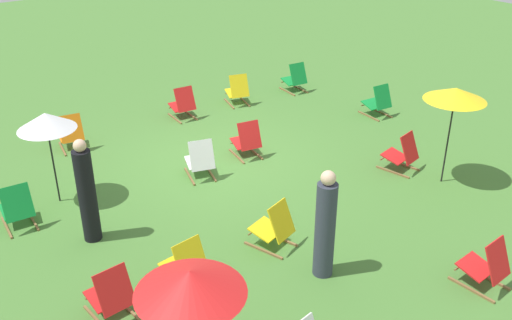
% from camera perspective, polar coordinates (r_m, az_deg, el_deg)
% --- Properties ---
extents(ground_plane, '(40.00, 40.00, 0.00)m').
position_cam_1_polar(ground_plane, '(12.30, -3.38, -0.08)').
color(ground_plane, '#477A33').
extents(deckchair_0, '(0.60, 0.83, 0.83)m').
position_cam_1_polar(deckchair_0, '(13.30, -17.87, 2.51)').
color(deckchair_0, olive).
rests_on(deckchair_0, ground).
extents(deckchair_1, '(0.62, 0.84, 0.83)m').
position_cam_1_polar(deckchair_1, '(12.11, 14.27, 0.58)').
color(deckchair_1, olive).
rests_on(deckchair_1, ground).
extents(deckchair_2, '(0.55, 0.80, 0.83)m').
position_cam_1_polar(deckchair_2, '(16.19, 3.89, 8.03)').
color(deckchair_2, olive).
rests_on(deckchair_2, ground).
extents(deckchair_3, '(0.53, 0.79, 0.83)m').
position_cam_1_polar(deckchair_3, '(8.28, -14.20, -12.87)').
color(deckchair_3, olive).
rests_on(deckchair_3, ground).
extents(deckchair_4, '(0.56, 0.81, 0.83)m').
position_cam_1_polar(deckchair_4, '(8.61, -7.03, -10.36)').
color(deckchair_4, olive).
rests_on(deckchair_4, ground).
extents(deckchair_5, '(0.53, 0.79, 0.83)m').
position_cam_1_polar(deckchair_5, '(10.70, -22.59, -4.42)').
color(deckchair_5, olive).
rests_on(deckchair_5, ground).
extents(deckchair_6, '(0.68, 0.87, 0.83)m').
position_cam_1_polar(deckchair_6, '(11.53, -5.55, -0.04)').
color(deckchair_6, olive).
rests_on(deckchair_6, ground).
extents(deckchair_7, '(0.52, 0.79, 0.83)m').
position_cam_1_polar(deckchair_7, '(9.19, 21.85, -9.73)').
color(deckchair_7, olive).
rests_on(deckchair_7, ground).
extents(deckchair_8, '(0.67, 0.86, 0.83)m').
position_cam_1_polar(deckchair_8, '(9.39, 1.79, -6.69)').
color(deckchair_8, olive).
rests_on(deckchair_8, ground).
extents(deckchair_9, '(0.67, 0.86, 0.83)m').
position_cam_1_polar(deckchair_9, '(15.23, -1.85, 6.86)').
color(deckchair_9, olive).
rests_on(deckchair_9, ground).
extents(deckchair_11, '(0.54, 0.80, 0.83)m').
position_cam_1_polar(deckchair_11, '(14.42, -7.26, 5.49)').
color(deckchair_11, olive).
rests_on(deckchair_11, ground).
extents(deckchair_13, '(0.61, 0.84, 0.83)m').
position_cam_1_polar(deckchair_13, '(12.33, -0.93, 1.93)').
color(deckchair_13, olive).
rests_on(deckchair_13, ground).
extents(deckchair_14, '(0.54, 0.80, 0.83)m').
position_cam_1_polar(deckchair_14, '(14.77, 11.98, 5.64)').
color(deckchair_14, olive).
rests_on(deckchair_14, ground).
extents(umbrella_0, '(1.22, 1.22, 1.83)m').
position_cam_1_polar(umbrella_0, '(6.18, -6.56, -11.95)').
color(umbrella_0, black).
rests_on(umbrella_0, ground).
extents(umbrella_1, '(1.03, 1.03, 1.77)m').
position_cam_1_polar(umbrella_1, '(10.75, -20.09, 3.62)').
color(umbrella_1, black).
rests_on(umbrella_1, ground).
extents(umbrella_2, '(1.16, 1.16, 1.96)m').
position_cam_1_polar(umbrella_2, '(11.34, 19.15, 6.17)').
color(umbrella_2, black).
rests_on(umbrella_2, ground).
extents(person_0, '(0.35, 0.35, 1.77)m').
position_cam_1_polar(person_0, '(8.60, 6.87, -6.59)').
color(person_0, '#333847').
rests_on(person_0, ground).
extents(person_1, '(0.39, 0.39, 1.83)m').
position_cam_1_polar(person_1, '(9.71, -16.41, -3.20)').
color(person_1, black).
rests_on(person_1, ground).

